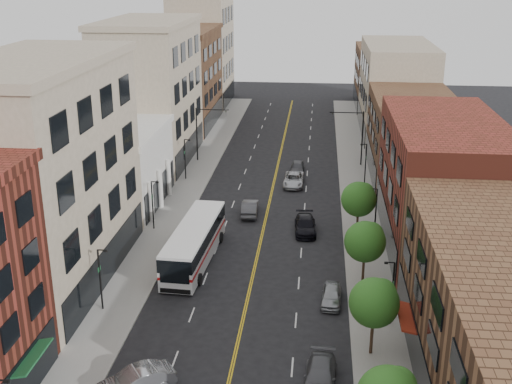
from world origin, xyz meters
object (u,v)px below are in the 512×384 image
(car_parked_far, at_px, (331,295))
(car_lane_c, at_px, (297,167))
(car_angle_b, at_px, (136,382))
(car_lane_b, at_px, (294,180))
(car_lane_a, at_px, (305,225))
(car_parked_mid, at_px, (320,376))
(city_bus, at_px, (194,241))
(car_lane_behind, at_px, (250,208))

(car_parked_far, bearing_deg, car_lane_c, 100.52)
(car_angle_b, height_order, car_lane_b, car_angle_b)
(car_lane_b, bearing_deg, car_lane_a, -81.83)
(car_parked_mid, distance_m, car_lane_a, 24.76)
(car_parked_mid, bearing_deg, car_lane_a, 98.00)
(city_bus, xyz_separation_m, car_lane_c, (8.22, 27.06, -1.28))
(car_lane_a, distance_m, car_lane_c, 19.48)
(car_angle_b, xyz_separation_m, car_parked_mid, (11.46, 1.84, -0.10))
(car_lane_b, distance_m, car_lane_c, 5.19)
(car_parked_far, relative_size, car_lane_c, 0.95)
(car_lane_behind, bearing_deg, car_lane_b, -115.98)
(car_lane_a, relative_size, car_lane_c, 1.23)
(car_angle_b, relative_size, car_parked_far, 1.25)
(city_bus, xyz_separation_m, car_parked_far, (12.18, -6.38, -1.31))
(city_bus, height_order, car_lane_b, city_bus)
(city_bus, relative_size, car_lane_a, 2.63)
(car_parked_far, height_order, car_lane_a, car_lane_a)
(car_lane_behind, relative_size, car_lane_b, 0.89)
(car_lane_a, height_order, car_lane_c, car_lane_a)
(car_angle_b, xyz_separation_m, car_lane_a, (9.86, 26.55, -0.07))
(city_bus, distance_m, car_angle_b, 18.95)
(car_angle_b, bearing_deg, car_parked_far, 99.40)
(car_parked_mid, distance_m, car_lane_b, 39.10)
(car_lane_b, bearing_deg, car_angle_b, -100.13)
(car_lane_behind, distance_m, car_lane_c, 15.86)
(car_lane_behind, relative_size, car_lane_a, 0.92)
(car_parked_far, bearing_deg, car_angle_b, -130.71)
(city_bus, bearing_deg, car_lane_c, 76.16)
(car_lane_b, bearing_deg, city_bus, -108.93)
(car_parked_mid, distance_m, car_lane_c, 44.25)
(car_parked_far, height_order, car_lane_c, car_lane_c)
(car_parked_far, distance_m, car_lane_c, 33.67)
(city_bus, height_order, car_lane_c, city_bus)
(car_angle_b, relative_size, car_parked_mid, 1.00)
(car_parked_mid, height_order, car_lane_c, car_parked_mid)
(car_lane_behind, bearing_deg, car_lane_c, -109.46)
(city_bus, xyz_separation_m, car_lane_behind, (3.70, 11.85, -1.21))
(car_lane_b, bearing_deg, car_parked_mid, -83.97)
(car_parked_far, xyz_separation_m, car_lane_behind, (-8.48, 18.23, 0.10))
(city_bus, relative_size, car_parked_mid, 2.72)
(city_bus, height_order, car_angle_b, city_bus)
(car_angle_b, height_order, car_lane_a, car_angle_b)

